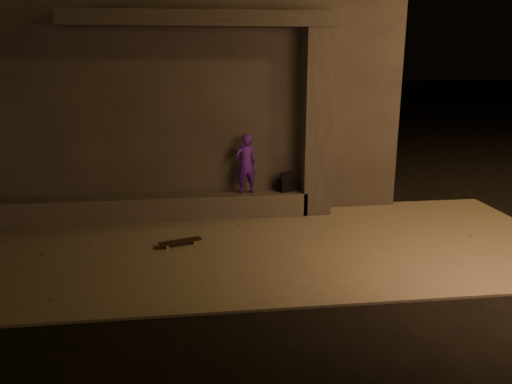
{
  "coord_description": "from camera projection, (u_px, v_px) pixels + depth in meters",
  "views": [
    {
      "loc": [
        -0.73,
        -5.81,
        3.11
      ],
      "look_at": [
        0.27,
        2.0,
        0.97
      ],
      "focal_mm": 35.0,
      "sensor_mm": 36.0,
      "label": 1
    }
  ],
  "objects": [
    {
      "name": "ground",
      "position": [
        255.0,
        305.0,
        6.47
      ],
      "size": [
        120.0,
        120.0,
        0.0
      ],
      "primitive_type": "plane",
      "color": "black",
      "rests_on": "ground"
    },
    {
      "name": "sidewalk",
      "position": [
        240.0,
        247.0,
        8.38
      ],
      "size": [
        11.0,
        4.4,
        0.04
      ],
      "primitive_type": "cube",
      "color": "slate",
      "rests_on": "ground"
    },
    {
      "name": "building",
      "position": [
        179.0,
        79.0,
        11.88
      ],
      "size": [
        9.0,
        5.1,
        5.22
      ],
      "color": "#383533",
      "rests_on": "ground"
    },
    {
      "name": "ledge",
      "position": [
        155.0,
        207.0,
        9.8
      ],
      "size": [
        6.0,
        0.55,
        0.45
      ],
      "primitive_type": "cube",
      "color": "#504D48",
      "rests_on": "sidewalk"
    },
    {
      "name": "column",
      "position": [
        317.0,
        124.0,
        9.79
      ],
      "size": [
        0.55,
        0.55,
        3.6
      ],
      "primitive_type": "cube",
      "color": "#383533",
      "rests_on": "sidewalk"
    },
    {
      "name": "canopy",
      "position": [
        201.0,
        19.0,
        9.06
      ],
      "size": [
        5.0,
        0.7,
        0.28
      ],
      "primitive_type": "cube",
      "color": "#383533",
      "rests_on": "column"
    },
    {
      "name": "skateboarder",
      "position": [
        246.0,
        164.0,
        9.81
      ],
      "size": [
        0.48,
        0.37,
        1.18
      ],
      "primitive_type": "imported",
      "rotation": [
        0.0,
        0.0,
        3.36
      ],
      "color": "#501CBB",
      "rests_on": "ledge"
    },
    {
      "name": "backpack",
      "position": [
        286.0,
        184.0,
        10.03
      ],
      "size": [
        0.35,
        0.3,
        0.42
      ],
      "rotation": [
        0.0,
        0.0,
        0.43
      ],
      "color": "black",
      "rests_on": "ledge"
    },
    {
      "name": "skateboard",
      "position": [
        180.0,
        242.0,
        8.39
      ],
      "size": [
        0.75,
        0.42,
        0.08
      ],
      "rotation": [
        0.0,
        0.0,
        0.34
      ],
      "color": "black",
      "rests_on": "sidewalk"
    }
  ]
}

